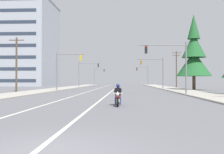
{
  "coord_description": "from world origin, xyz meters",
  "views": [
    {
      "loc": [
        1.84,
        -6.25,
        1.69
      ],
      "look_at": [
        0.54,
        19.7,
        2.03
      ],
      "focal_mm": 42.41,
      "sensor_mm": 36.0,
      "label": 1
    }
  ],
  "objects_px": {
    "conifer_tree_right_verge_far": "(194,55)",
    "utility_pole_left_near": "(16,63)",
    "traffic_signal_near_right": "(172,60)",
    "utility_pole_right_far": "(176,68)",
    "traffic_signal_near_left": "(65,65)",
    "traffic_signal_far_right": "(144,73)",
    "traffic_signal_mid_right": "(155,68)",
    "apartment_building_far_left_block": "(21,44)",
    "traffic_signal_far_left": "(98,74)",
    "traffic_signal_mid_left": "(86,70)",
    "motorcycle_with_rider": "(118,97)"
  },
  "relations": [
    {
      "from": "utility_pole_right_far",
      "to": "apartment_building_far_left_block",
      "type": "xyz_separation_m",
      "value": [
        -45.32,
        17.31,
        8.53
      ]
    },
    {
      "from": "traffic_signal_mid_left",
      "to": "traffic_signal_far_right",
      "type": "relative_size",
      "value": 1.0
    },
    {
      "from": "motorcycle_with_rider",
      "to": "traffic_signal_near_left",
      "type": "relative_size",
      "value": 0.35
    },
    {
      "from": "traffic_signal_far_left",
      "to": "utility_pole_left_near",
      "type": "distance_m",
      "value": 57.27
    },
    {
      "from": "utility_pole_left_near",
      "to": "apartment_building_far_left_block",
      "type": "distance_m",
      "value": 47.75
    },
    {
      "from": "traffic_signal_mid_right",
      "to": "traffic_signal_far_left",
      "type": "relative_size",
      "value": 1.0
    },
    {
      "from": "utility_pole_left_near",
      "to": "conifer_tree_right_verge_far",
      "type": "height_order",
      "value": "conifer_tree_right_verge_far"
    },
    {
      "from": "traffic_signal_far_right",
      "to": "traffic_signal_mid_right",
      "type": "bearing_deg",
      "value": -90.15
    },
    {
      "from": "traffic_signal_near_right",
      "to": "traffic_signal_near_left",
      "type": "relative_size",
      "value": 1.0
    },
    {
      "from": "motorcycle_with_rider",
      "to": "traffic_signal_near_right",
      "type": "distance_m",
      "value": 15.29
    },
    {
      "from": "traffic_signal_near_right",
      "to": "traffic_signal_mid_right",
      "type": "xyz_separation_m",
      "value": [
        0.45,
        21.12,
        -0.03
      ]
    },
    {
      "from": "traffic_signal_near_right",
      "to": "conifer_tree_right_verge_far",
      "type": "relative_size",
      "value": 0.47
    },
    {
      "from": "traffic_signal_near_left",
      "to": "traffic_signal_far_right",
      "type": "xyz_separation_m",
      "value": [
        15.64,
        42.61,
        -0.03
      ]
    },
    {
      "from": "traffic_signal_near_left",
      "to": "apartment_building_far_left_block",
      "type": "distance_m",
      "value": 47.41
    },
    {
      "from": "utility_pole_left_near",
      "to": "apartment_building_far_left_block",
      "type": "height_order",
      "value": "apartment_building_far_left_block"
    },
    {
      "from": "utility_pole_left_near",
      "to": "apartment_building_far_left_block",
      "type": "xyz_separation_m",
      "value": [
        -16.92,
        43.73,
        9.02
      ]
    },
    {
      "from": "traffic_signal_mid_right",
      "to": "motorcycle_with_rider",
      "type": "bearing_deg",
      "value": -100.52
    },
    {
      "from": "traffic_signal_near_left",
      "to": "traffic_signal_far_right",
      "type": "bearing_deg",
      "value": 69.85
    },
    {
      "from": "utility_pole_right_far",
      "to": "apartment_building_far_left_block",
      "type": "bearing_deg",
      "value": 159.1
    },
    {
      "from": "traffic_signal_near_left",
      "to": "utility_pole_right_far",
      "type": "height_order",
      "value": "utility_pole_right_far"
    },
    {
      "from": "motorcycle_with_rider",
      "to": "traffic_signal_mid_right",
      "type": "bearing_deg",
      "value": 79.48
    },
    {
      "from": "motorcycle_with_rider",
      "to": "traffic_signal_far_left",
      "type": "height_order",
      "value": "traffic_signal_far_left"
    },
    {
      "from": "utility_pole_right_far",
      "to": "traffic_signal_mid_right",
      "type": "bearing_deg",
      "value": -117.84
    },
    {
      "from": "traffic_signal_near_left",
      "to": "traffic_signal_far_left",
      "type": "bearing_deg",
      "value": 90.38
    },
    {
      "from": "motorcycle_with_rider",
      "to": "traffic_signal_far_right",
      "type": "distance_m",
      "value": 66.99
    },
    {
      "from": "traffic_signal_mid_right",
      "to": "conifer_tree_right_verge_far",
      "type": "bearing_deg",
      "value": -45.75
    },
    {
      "from": "traffic_signal_near_left",
      "to": "utility_pole_left_near",
      "type": "bearing_deg",
      "value": -151.42
    },
    {
      "from": "traffic_signal_near_left",
      "to": "traffic_signal_near_right",
      "type": "bearing_deg",
      "value": -34.48
    },
    {
      "from": "traffic_signal_far_left",
      "to": "apartment_building_far_left_block",
      "type": "height_order",
      "value": "apartment_building_far_left_block"
    },
    {
      "from": "utility_pole_right_far",
      "to": "motorcycle_with_rider",
      "type": "bearing_deg",
      "value": -105.35
    },
    {
      "from": "traffic_signal_near_left",
      "to": "utility_pole_left_near",
      "type": "xyz_separation_m",
      "value": [
        -6.42,
        -3.5,
        0.15
      ]
    },
    {
      "from": "traffic_signal_mid_left",
      "to": "apartment_building_far_left_block",
      "type": "bearing_deg",
      "value": 141.91
    },
    {
      "from": "traffic_signal_far_left",
      "to": "utility_pole_right_far",
      "type": "relative_size",
      "value": 0.71
    },
    {
      "from": "conifer_tree_right_verge_far",
      "to": "motorcycle_with_rider",
      "type": "bearing_deg",
      "value": -113.34
    },
    {
      "from": "traffic_signal_far_right",
      "to": "conifer_tree_right_verge_far",
      "type": "relative_size",
      "value": 0.47
    },
    {
      "from": "motorcycle_with_rider",
      "to": "utility_pole_left_near",
      "type": "height_order",
      "value": "utility_pole_left_near"
    },
    {
      "from": "conifer_tree_right_verge_far",
      "to": "traffic_signal_mid_left",
      "type": "bearing_deg",
      "value": 141.2
    },
    {
      "from": "traffic_signal_near_left",
      "to": "apartment_building_far_left_block",
      "type": "height_order",
      "value": "apartment_building_far_left_block"
    },
    {
      "from": "traffic_signal_near_right",
      "to": "utility_pole_left_near",
      "type": "bearing_deg",
      "value": 162.29
    },
    {
      "from": "traffic_signal_far_right",
      "to": "apartment_building_far_left_block",
      "type": "bearing_deg",
      "value": -176.51
    },
    {
      "from": "utility_pole_right_far",
      "to": "conifer_tree_right_verge_far",
      "type": "height_order",
      "value": "conifer_tree_right_verge_far"
    },
    {
      "from": "apartment_building_far_left_block",
      "to": "utility_pole_left_near",
      "type": "bearing_deg",
      "value": -68.84
    },
    {
      "from": "conifer_tree_right_verge_far",
      "to": "utility_pole_left_near",
      "type": "bearing_deg",
      "value": -163.66
    },
    {
      "from": "traffic_signal_mid_right",
      "to": "apartment_building_far_left_block",
      "type": "bearing_deg",
      "value": 142.84
    },
    {
      "from": "traffic_signal_far_left",
      "to": "conifer_tree_right_verge_far",
      "type": "bearing_deg",
      "value": -65.89
    },
    {
      "from": "traffic_signal_far_right",
      "to": "traffic_signal_far_left",
      "type": "bearing_deg",
      "value": 145.86
    },
    {
      "from": "traffic_signal_mid_right",
      "to": "utility_pole_right_far",
      "type": "xyz_separation_m",
      "value": [
        6.43,
        12.17,
        0.61
      ]
    },
    {
      "from": "traffic_signal_near_left",
      "to": "traffic_signal_mid_right",
      "type": "height_order",
      "value": "same"
    },
    {
      "from": "motorcycle_with_rider",
      "to": "conifer_tree_right_verge_far",
      "type": "height_order",
      "value": "conifer_tree_right_verge_far"
    },
    {
      "from": "conifer_tree_right_verge_far",
      "to": "traffic_signal_near_left",
      "type": "bearing_deg",
      "value": -167.71
    }
  ]
}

